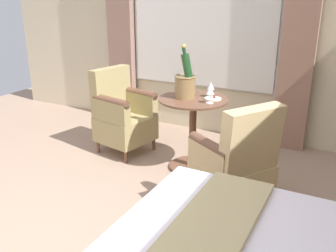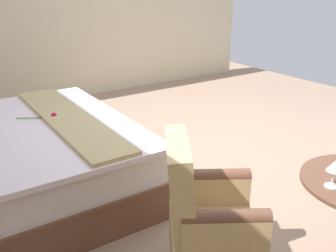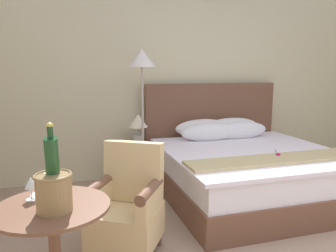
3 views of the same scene
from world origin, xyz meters
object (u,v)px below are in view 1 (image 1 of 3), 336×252
Objects in this scene: snack_plate at (213,99)px; armchair_by_window at (236,165)px; side_table_round at (193,129)px; armchair_facing_bed at (122,115)px; wine_glass_near_bucket at (210,92)px; champagne_bucket at (185,83)px; wine_glass_near_edge at (211,86)px.

armchair_by_window is (0.60, 0.44, -0.34)m from snack_plate.
side_table_round is 0.79× the size of armchair_facing_bed.
armchair_facing_bed reaches higher than wine_glass_near_bucket.
wine_glass_near_bucket is at bearing 9.18° from snack_plate.
champagne_bucket is 0.55× the size of armchair_by_window.
wine_glass_near_bucket is (0.08, 0.20, 0.42)m from side_table_round.
champagne_bucket is 0.30m from snack_plate.
wine_glass_near_edge is at bearing -143.65° from armchair_by_window.
snack_plate is at bearing -170.82° from wine_glass_near_bucket.
champagne_bucket is 0.25m from wine_glass_near_edge.
wine_glass_near_bucket is 0.97× the size of wine_glass_near_edge.
side_table_round is 0.47m from wine_glass_near_bucket.
wine_glass_near_edge reaches higher than side_table_round.
side_table_round is at bearing -71.87° from snack_plate.
armchair_facing_bed is at bearing -89.83° from snack_plate.
champagne_bucket is 0.99m from armchair_by_window.
champagne_bucket is 0.92m from armchair_facing_bed.
snack_plate is (0.06, 0.05, -0.10)m from wine_glass_near_edge.
wine_glass_near_bucket reaches higher than snack_plate.
armchair_by_window is at bearing 68.04° from armchair_facing_bed.
armchair_by_window is (0.54, 0.61, -0.02)m from side_table_round.
wine_glass_near_bucket is at bearing 20.12° from wine_glass_near_edge.
armchair_by_window is at bearing 52.83° from champagne_bucket.
snack_plate is 0.18× the size of armchair_by_window.
side_table_round is 5.04× the size of wine_glass_near_bucket.
side_table_round is at bearing 86.40° from armchair_facing_bed.
armchair_facing_bed is at bearing -111.96° from armchair_by_window.
snack_plate is 0.18× the size of armchair_facing_bed.
champagne_bucket is 0.55× the size of armchair_facing_bed.
champagne_bucket is at bearing 84.72° from armchair_facing_bed.
armchair_by_window reaches higher than side_table_round.
wine_glass_near_bucket is at bearing 82.77° from armchair_facing_bed.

